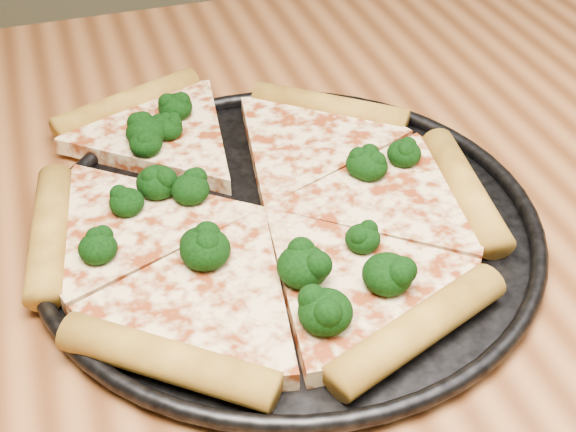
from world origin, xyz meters
name	(u,v)px	position (x,y,z in m)	size (l,w,h in m)	color
dining_table	(331,309)	(0.00, 0.00, 0.66)	(1.20, 0.90, 0.75)	#95572E
pizza_pan	(288,224)	(-0.04, 0.01, 0.76)	(0.39, 0.39, 0.02)	black
pizza	(259,205)	(-0.06, 0.02, 0.77)	(0.37, 0.42, 0.03)	#FED99C
broccoli_florets	(243,201)	(-0.07, 0.02, 0.78)	(0.28, 0.32, 0.03)	black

